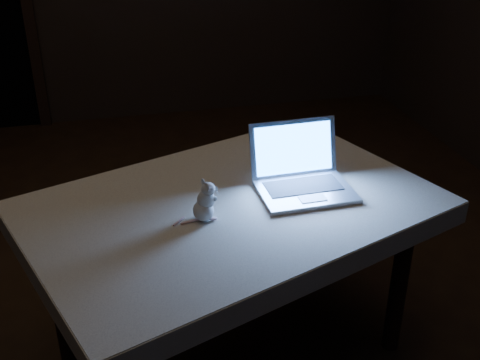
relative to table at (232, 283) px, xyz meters
name	(u,v)px	position (x,y,z in m)	size (l,w,h in m)	color
floor	(162,316)	(-0.26, 0.30, -0.36)	(5.00, 5.00, 0.00)	black
table	(232,283)	(0.00, 0.00, 0.00)	(1.35, 0.87, 0.73)	black
tablecloth	(254,215)	(0.08, -0.04, 0.33)	(1.44, 0.96, 0.09)	beige
laptop	(307,166)	(0.28, -0.01, 0.49)	(0.34, 0.30, 0.23)	#A3A3A7
plush_mouse	(203,201)	(-0.12, -0.10, 0.44)	(0.11, 0.11, 0.15)	silver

